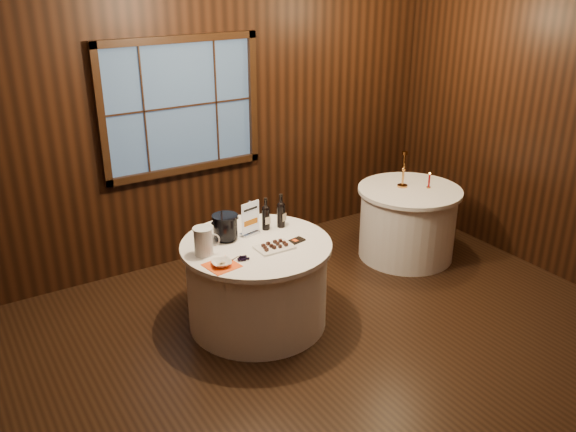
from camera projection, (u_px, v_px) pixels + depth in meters
ground at (322, 382)px, 4.63m from camera, size 6.00×6.00×0.00m
back_wall at (181, 117)px, 5.97m from camera, size 6.00×0.10×3.00m
main_table at (257, 283)px, 5.27m from camera, size 1.28×1.28×0.77m
side_table at (407, 222)px, 6.47m from camera, size 1.08×1.08×0.77m
sign_stand at (250, 223)px, 5.24m from camera, size 0.19×0.12×0.31m
port_bottle_left at (266, 216)px, 5.33m from camera, size 0.07×0.07×0.29m
port_bottle_right at (281, 213)px, 5.38m from camera, size 0.07×0.09×0.31m
ice_bucket at (225, 227)px, 5.13m from camera, size 0.22×0.22×0.22m
chocolate_plate at (274, 246)px, 5.02m from camera, size 0.31×0.21×0.04m
chocolate_box at (295, 241)px, 5.14m from camera, size 0.18×0.12×0.01m
grape_bunch at (243, 257)px, 4.83m from camera, size 0.16×0.09×0.04m
glass_pitcher at (204, 241)px, 4.88m from camera, size 0.21×0.16×0.23m
orange_napkin at (222, 266)px, 4.74m from camera, size 0.27×0.27×0.00m
cracker_bowl at (222, 263)px, 4.73m from camera, size 0.19×0.19×0.04m
brass_candlestick at (403, 174)px, 6.33m from camera, size 0.11×0.11×0.38m
red_candle at (429, 182)px, 6.32m from camera, size 0.05×0.05×0.17m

